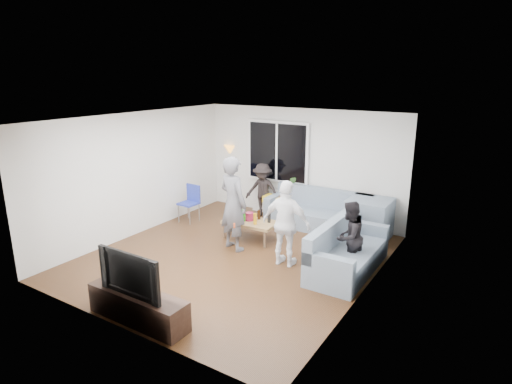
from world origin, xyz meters
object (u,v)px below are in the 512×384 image
Objects in this scene: player_right at (286,224)px; spectator_right at (349,237)px; floor_lamp at (231,175)px; coffee_table at (250,230)px; side_chair at (188,204)px; sofa_right_section at (349,248)px; spectator_back at (262,190)px; television at (135,272)px; player_left at (233,204)px; sofa_back_section at (317,210)px; tv_console at (138,307)px.

spectator_right is (1.04, 0.34, -0.15)m from player_right.
coffee_table is at bearing -45.61° from floor_lamp.
player_right is at bearing -29.89° from coffee_table.
sofa_right_section is at bearing -4.02° from side_chair.
spectator_back is at bearing 47.08° from side_chair.
spectator_back reaches higher than coffee_table.
spectator_right is (4.07, -0.51, 0.21)m from side_chair.
sofa_right_section reaches higher than coffee_table.
spectator_back is (1.26, 1.23, 0.23)m from side_chair.
sofa_right_section is 1.82× the size of television.
coffee_table is at bearing -74.96° from player_left.
sofa_back_section is 4.81m from television.
spectator_right reaches higher than side_chair.
coffee_table is (-0.90, -1.36, -0.22)m from sofa_back_section.
sofa_right_section is 1.16m from player_right.
coffee_table is at bearing -85.34° from spectator_right.
player_right is at bearing 72.07° from tv_console.
coffee_table is 0.71× the size of floor_lamp.
player_left reaches higher than spectator_right.
coffee_table is 0.59× the size of player_left.
sofa_right_section is 0.21m from spectator_right.
side_chair is at bearing -156.14° from sofa_back_section.
sofa_right_section is at bearing 58.07° from television.
side_chair is 0.54× the size of tv_console.
sofa_right_section is 4.10m from side_chair.
sofa_back_section is at bearing 83.24° from tv_console.
tv_console reaches higher than coffee_table.
player_right is 2.91m from tv_console.
spectator_right reaches higher than coffee_table.
floor_lamp is at bearing 61.76° from sofa_right_section.
sofa_back_section is at bearing 83.24° from television.
tv_console is 1.45× the size of television.
spectator_back reaches higher than side_chair.
tv_console is (0.34, -3.41, 0.02)m from coffee_table.
coffee_table is 2.66m from floor_lamp.
player_right reaches higher than spectator_back.
spectator_back is (-2.81, 1.72, 0.23)m from sofa_right_section.
spectator_right is (2.26, -0.35, 0.44)m from coffee_table.
sofa_right_section is 1.25× the size of tv_console.
player_left is (-2.27, -0.26, 0.50)m from sofa_right_section.
spectator_right is (1.35, -1.71, 0.21)m from sofa_back_section.
side_chair is 0.67× the size of spectator_right.
coffee_table is 1.56m from spectator_back.
television reaches higher than coffee_table.
spectator_back is at bearing 58.49° from sofa_right_section.
television is (2.15, -3.57, 0.33)m from side_chair.
coffee_table is 1.84m from side_chair.
spectator_back reaches higher than television.
floor_lamp is 0.99× the size of player_right.
spectator_right is (2.27, 0.23, -0.29)m from player_left.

